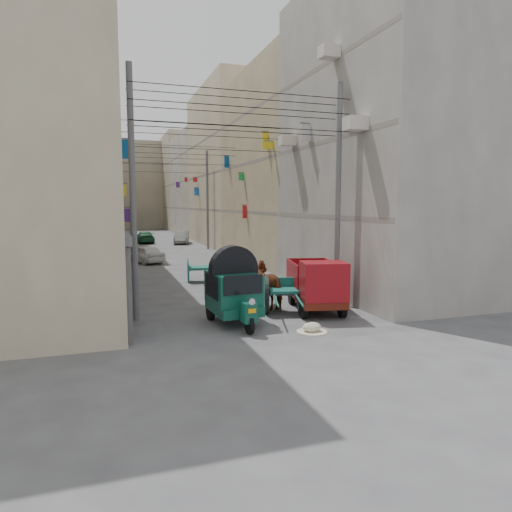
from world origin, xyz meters
name	(u,v)px	position (x,y,z in m)	size (l,w,h in m)	color
ground	(321,371)	(0.00, 0.00, 0.00)	(140.00, 140.00, 0.00)	#464649
building_row_left	(59,172)	(-8.00, 34.13, 6.46)	(8.00, 62.00, 14.00)	#C0B591
building_row_right	(238,175)	(8.00, 34.13, 6.46)	(8.00, 62.00, 14.00)	#A19D97
end_cap_building	(133,186)	(0.00, 66.00, 6.50)	(22.00, 10.00, 13.00)	tan
shutters_left	(120,259)	(-3.92, 10.38, 1.49)	(0.18, 14.40, 2.88)	#504F54
signboards	(175,208)	(-0.01, 21.66, 3.43)	(8.22, 40.52, 5.67)	red
ac_units	(320,108)	(3.65, 7.67, 7.43)	(0.70, 6.55, 3.35)	beige
utility_poles	(187,199)	(0.00, 17.00, 4.00)	(7.40, 22.20, 8.00)	#5D5E60
overhead_cables	(195,143)	(0.00, 14.40, 6.77)	(7.40, 22.52, 1.12)	black
auto_rickshaw	(234,289)	(-0.73, 4.62, 1.09)	(1.62, 2.68, 1.86)	black
tonga_cart	(283,294)	(1.24, 5.36, 0.66)	(1.80, 3.00, 1.27)	black
mini_truck	(318,287)	(2.37, 5.01, 0.89)	(2.14, 3.53, 1.85)	black
second_cart	(201,269)	(-0.14, 12.49, 0.62)	(1.45, 1.32, 1.16)	#14594E
feed_sack	(312,327)	(1.17, 2.95, 0.14)	(0.56, 0.45, 0.28)	beige
horse	(270,285)	(1.14, 6.38, 0.82)	(0.88, 1.94, 1.64)	#632F17
distant_car_white	(146,254)	(-2.02, 20.52, 0.56)	(1.32, 3.27, 1.11)	white
distant_car_grey	(182,237)	(2.36, 33.83, 0.60)	(1.27, 3.65, 1.20)	slate
distant_car_green	(145,237)	(-0.85, 35.73, 0.55)	(1.53, 3.76, 1.09)	#1C5231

